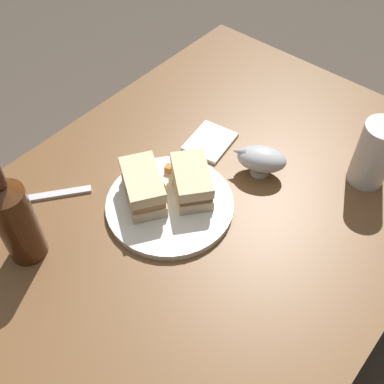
{
  "coord_description": "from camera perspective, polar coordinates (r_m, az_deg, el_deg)",
  "views": [
    {
      "loc": [
        -0.5,
        -0.37,
        1.51
      ],
      "look_at": [
        -0.04,
        0.03,
        0.78
      ],
      "focal_mm": 44.01,
      "sensor_mm": 36.0,
      "label": 1
    }
  ],
  "objects": [
    {
      "name": "dining_table",
      "position": [
        1.29,
        2.04,
        -11.26
      ],
      "size": [
        1.07,
        0.8,
        0.75
      ],
      "primitive_type": "cube",
      "color": "brown",
      "rests_on": "ground"
    },
    {
      "name": "plate",
      "position": [
        0.95,
        -2.71,
        -1.52
      ],
      "size": [
        0.26,
        0.26,
        0.01
      ],
      "primitive_type": "cylinder",
      "color": "silver",
      "rests_on": "dining_table"
    },
    {
      "name": "pint_glass",
      "position": [
        1.03,
        21.07,
        3.92
      ],
      "size": [
        0.08,
        0.08,
        0.15
      ],
      "color": "white",
      "rests_on": "dining_table"
    },
    {
      "name": "ground_plane",
      "position": [
        1.63,
        1.66,
        -17.68
      ],
      "size": [
        6.0,
        6.0,
        0.0
      ],
      "primitive_type": "plane",
      "color": "#4C4238"
    },
    {
      "name": "potato_wedge_front",
      "position": [
        0.95,
        -4.16,
        0.04
      ],
      "size": [
        0.04,
        0.03,
        0.02
      ],
      "primitive_type": "cube",
      "rotation": [
        0.0,
        0.0,
        3.48
      ],
      "color": "gold",
      "rests_on": "plate"
    },
    {
      "name": "napkin",
      "position": [
        1.08,
        2.2,
        6.12
      ],
      "size": [
        0.12,
        0.11,
        0.01
      ],
      "primitive_type": "cube",
      "rotation": [
        0.0,
        0.0,
        0.15
      ],
      "color": "silver",
      "rests_on": "dining_table"
    },
    {
      "name": "potato_wedge_right_edge",
      "position": [
        0.98,
        -1.51,
        1.96
      ],
      "size": [
        0.05,
        0.04,
        0.02
      ],
      "primitive_type": "cube",
      "rotation": [
        0.0,
        0.0,
        0.52
      ],
      "color": "gold",
      "rests_on": "plate"
    },
    {
      "name": "gravy_boat",
      "position": [
        1.0,
        8.34,
        3.98
      ],
      "size": [
        0.1,
        0.12,
        0.07
      ],
      "color": "#B7B7BC",
      "rests_on": "dining_table"
    },
    {
      "name": "potato_wedge_back",
      "position": [
        0.99,
        -2.16,
        2.67
      ],
      "size": [
        0.03,
        0.04,
        0.02
      ],
      "primitive_type": "cube",
      "rotation": [
        0.0,
        0.0,
        5.04
      ],
      "color": "#AD702D",
      "rests_on": "plate"
    },
    {
      "name": "potato_wedge_middle",
      "position": [
        0.97,
        -5.33,
        1.3
      ],
      "size": [
        0.04,
        0.04,
        0.02
      ],
      "primitive_type": "cube",
      "rotation": [
        0.0,
        0.0,
        2.58
      ],
      "color": "#AD702D",
      "rests_on": "plate"
    },
    {
      "name": "potato_wedge_left_edge",
      "position": [
        0.96,
        -5.05,
        0.62
      ],
      "size": [
        0.04,
        0.05,
        0.02
      ],
      "primitive_type": "cube",
      "rotation": [
        0.0,
        0.0,
        2.02
      ],
      "color": "gold",
      "rests_on": "plate"
    },
    {
      "name": "cider_bottle",
      "position": [
        0.87,
        -20.77,
        -2.88
      ],
      "size": [
        0.07,
        0.07,
        0.27
      ],
      "color": "#47230F",
      "rests_on": "dining_table"
    },
    {
      "name": "fork",
      "position": [
        1.02,
        -17.12,
        -0.43
      ],
      "size": [
        0.15,
        0.12,
        0.01
      ],
      "primitive_type": "cube",
      "rotation": [
        0.0,
        0.0,
        5.63
      ],
      "color": "silver",
      "rests_on": "dining_table"
    },
    {
      "name": "sandwich_half_left",
      "position": [
        0.94,
        -0.04,
        1.3
      ],
      "size": [
        0.13,
        0.13,
        0.06
      ],
      "color": "beige",
      "rests_on": "plate"
    },
    {
      "name": "sandwich_half_right",
      "position": [
        0.93,
        -5.95,
        0.62
      ],
      "size": [
        0.12,
        0.14,
        0.07
      ],
      "color": "beige",
      "rests_on": "plate"
    }
  ]
}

